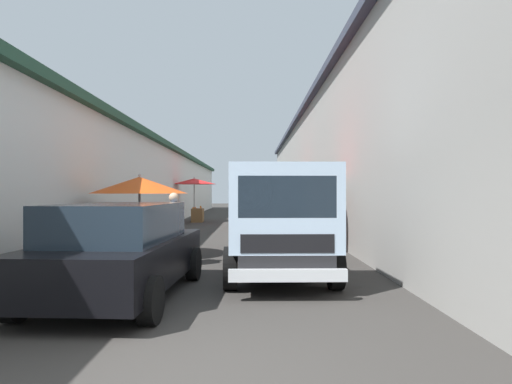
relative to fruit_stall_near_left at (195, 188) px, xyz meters
The scene contains 13 objects.
ground 7.07m from the fruit_stall_near_left, 159.81° to the right, with size 90.00×90.00×0.00m, color #33302D.
building_left_whitewash 6.14m from the fruit_stall_near_left, 132.49° to the left, with size 49.80×7.50×4.03m.
building_right_concrete 10.17m from the fruit_stall_near_left, 114.19° to the right, with size 49.80×7.50×5.80m.
fruit_stall_near_left is the anchor object (origin of this frame).
fruit_stall_far_left 12.83m from the fruit_stall_near_left, behind, with size 2.37×2.37×2.08m.
fruit_stall_mid_lane 12.55m from the fruit_stall_near_left, 160.73° to the right, with size 2.35×2.35×2.33m.
fruit_stall_far_right 4.94m from the fruit_stall_near_left, 129.21° to the right, with size 2.50×2.50×2.18m.
hatchback_car 16.95m from the fruit_stall_near_left, behind, with size 4.00×2.11×1.45m.
delivery_truck 16.12m from the fruit_stall_near_left, 166.85° to the right, with size 4.94×2.01×2.08m.
vendor_by_crates 14.13m from the fruit_stall_near_left, behind, with size 0.58×0.39×1.61m.
vendor_in_shade 11.77m from the fruit_stall_near_left, 154.76° to the right, with size 0.60×0.33×1.56m.
parked_scooter 7.67m from the fruit_stall_near_left, 137.38° to the right, with size 1.69×0.32×1.14m.
plastic_stool 10.86m from the fruit_stall_near_left, 162.38° to the right, with size 0.30×0.30×0.43m.
Camera 1 is at (-3.56, -0.80, 1.62)m, focal length 29.98 mm.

